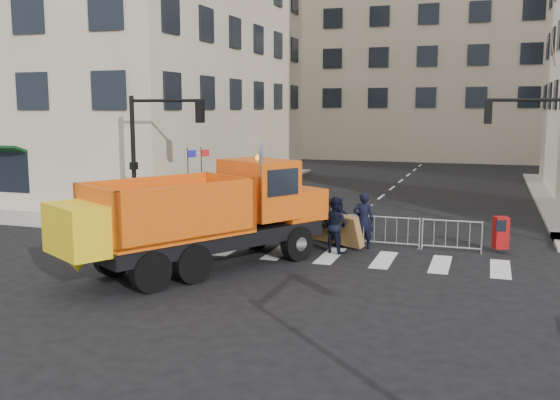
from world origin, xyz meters
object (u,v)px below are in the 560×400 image
(cop_a, at_px, (363,220))
(worker, at_px, (166,198))
(cop_c, at_px, (340,224))
(newspaper_box, at_px, (501,233))
(plow_truck, at_px, (203,213))
(cop_b, at_px, (335,225))

(cop_a, xyz_separation_m, worker, (-9.22, 2.56, 0.03))
(cop_c, bearing_deg, newspaper_box, 147.08)
(plow_truck, height_order, worker, plow_truck)
(plow_truck, distance_m, newspaper_box, 10.21)
(plow_truck, height_order, newspaper_box, plow_truck)
(cop_b, distance_m, worker, 9.15)
(cop_a, bearing_deg, cop_b, 41.93)
(cop_c, bearing_deg, worker, -58.53)
(cop_c, relative_size, worker, 0.93)
(plow_truck, bearing_deg, cop_c, -6.09)
(newspaper_box, bearing_deg, cop_c, 166.49)
(cop_a, bearing_deg, cop_c, -9.26)
(cop_a, distance_m, worker, 9.57)
(cop_b, height_order, newspaper_box, cop_b)
(cop_c, bearing_deg, cop_b, 52.39)
(cop_c, height_order, worker, worker)
(cop_b, bearing_deg, cop_a, -104.52)
(plow_truck, relative_size, cop_b, 5.22)
(worker, height_order, newspaper_box, worker)
(cop_a, xyz_separation_m, cop_c, (-0.85, 0.00, -0.18))
(cop_b, bearing_deg, newspaper_box, -137.24)
(cop_b, relative_size, cop_c, 1.18)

